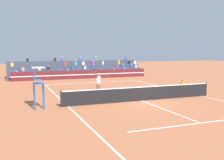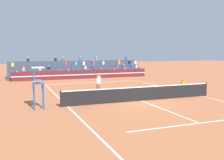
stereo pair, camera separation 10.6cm
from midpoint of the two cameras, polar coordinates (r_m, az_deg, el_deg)
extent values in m
plane|color=#AD603D|center=(19.57, 6.56, -4.52)|extent=(120.00, 120.00, 0.00)
cube|color=white|center=(30.47, -3.91, -0.53)|extent=(11.00, 0.10, 0.01)
cube|color=white|center=(17.73, -9.46, -5.70)|extent=(0.10, 23.80, 0.01)
cube|color=white|center=(22.62, 19.00, -3.32)|extent=(0.10, 23.80, 0.01)
cube|color=white|center=(14.35, 18.73, -8.88)|extent=(8.25, 0.10, 0.01)
cube|color=white|center=(25.35, -0.22, -1.94)|extent=(8.25, 0.10, 0.01)
cube|color=white|center=(19.57, 6.56, -4.51)|extent=(0.10, 12.85, 0.01)
cylinder|color=black|center=(17.54, -10.94, -4.05)|extent=(0.10, 0.10, 1.10)
cylinder|color=black|center=(22.83, 19.92, -1.89)|extent=(0.10, 0.10, 1.10)
cube|color=black|center=(19.48, 6.57, -3.07)|extent=(11.90, 0.02, 1.00)
cube|color=white|center=(19.40, 6.60, -1.53)|extent=(11.90, 0.04, 0.06)
cube|color=#51191E|center=(34.67, -6.11, 1.21)|extent=(18.00, 0.24, 1.10)
cube|color=white|center=(34.55, -6.05, 1.19)|extent=(18.00, 0.02, 0.10)
cube|color=#383D4C|center=(35.93, -6.63, 0.94)|extent=(18.81, 0.95, 0.55)
cube|color=teal|center=(35.96, -5.14, 1.76)|extent=(0.32, 0.22, 0.44)
sphere|color=#9E7051|center=(35.94, -5.15, 2.27)|extent=(0.18, 0.18, 0.18)
cube|color=pink|center=(37.25, 0.72, 1.95)|extent=(0.32, 0.22, 0.44)
sphere|color=beige|center=(37.22, 0.72, 2.44)|extent=(0.18, 0.18, 0.18)
cube|color=black|center=(34.58, -19.90, 1.21)|extent=(0.32, 0.22, 0.44)
sphere|color=beige|center=(34.55, -19.92, 1.74)|extent=(0.18, 0.18, 0.18)
cube|color=red|center=(34.61, -18.58, 1.26)|extent=(0.32, 0.22, 0.44)
sphere|color=brown|center=(34.58, -18.60, 1.79)|extent=(0.18, 0.18, 0.18)
cube|color=#B2B2B7|center=(37.87, 2.94, 2.01)|extent=(0.32, 0.22, 0.44)
sphere|color=beige|center=(37.84, 2.95, 2.50)|extent=(0.18, 0.18, 0.18)
cube|color=#2D4CA5|center=(34.88, -13.45, 1.46)|extent=(0.32, 0.22, 0.44)
sphere|color=brown|center=(34.86, -13.46, 1.98)|extent=(0.18, 0.18, 0.18)
cube|color=#338C4C|center=(35.32, -9.33, 1.61)|extent=(0.32, 0.22, 0.44)
sphere|color=beige|center=(35.29, -9.34, 2.13)|extent=(0.18, 0.18, 0.18)
cube|color=pink|center=(35.12, -11.00, 1.55)|extent=(0.32, 0.22, 0.44)
sphere|color=#9E7051|center=(35.09, -11.01, 2.07)|extent=(0.18, 0.18, 0.18)
cube|color=teal|center=(35.62, -7.21, 1.69)|extent=(0.32, 0.22, 0.44)
sphere|color=brown|center=(35.59, -7.22, 2.20)|extent=(0.18, 0.18, 0.18)
cube|color=red|center=(36.57, -2.10, 1.86)|extent=(0.32, 0.22, 0.44)
sphere|color=#9E7051|center=(36.55, -2.10, 2.36)|extent=(0.18, 0.18, 0.18)
cube|color=#383D4C|center=(36.82, -7.01, 1.50)|extent=(18.81, 0.95, 1.10)
cube|color=#2D4CA5|center=(38.76, 2.60, 2.93)|extent=(0.32, 0.22, 0.44)
sphere|color=beige|center=(38.74, 2.60, 3.41)|extent=(0.18, 0.18, 0.18)
cube|color=#2D4CA5|center=(37.13, -3.99, 2.77)|extent=(0.32, 0.22, 0.44)
sphere|color=#9E7051|center=(37.11, -3.99, 3.26)|extent=(0.18, 0.18, 0.18)
cube|color=black|center=(35.80, -13.50, 2.47)|extent=(0.32, 0.22, 0.44)
sphere|color=tan|center=(35.78, -13.52, 2.98)|extent=(0.18, 0.18, 0.18)
cube|color=#2D4CA5|center=(39.35, 4.49, 2.97)|extent=(0.32, 0.22, 0.44)
sphere|color=beige|center=(39.33, 4.49, 3.44)|extent=(0.18, 0.18, 0.18)
cube|color=purple|center=(38.37, 1.25, 2.90)|extent=(0.32, 0.22, 0.44)
sphere|color=brown|center=(38.35, 1.25, 3.38)|extent=(0.18, 0.18, 0.18)
cube|color=#2D4CA5|center=(36.38, -8.37, 2.64)|extent=(0.32, 0.22, 0.44)
sphere|color=brown|center=(36.36, -8.37, 3.14)|extent=(0.18, 0.18, 0.18)
cube|color=#B2B2B7|center=(35.66, -15.33, 2.40)|extent=(0.32, 0.22, 0.44)
sphere|color=brown|center=(35.64, -15.35, 2.91)|extent=(0.18, 0.18, 0.18)
cube|color=#B2B2B7|center=(36.80, -5.73, 2.72)|extent=(0.32, 0.22, 0.44)
sphere|color=brown|center=(36.78, -5.74, 3.22)|extent=(0.18, 0.18, 0.18)
cube|color=#B2B2B7|center=(39.65, 5.36, 2.99)|extent=(0.32, 0.22, 0.44)
sphere|color=tan|center=(39.63, 5.37, 3.45)|extent=(0.18, 0.18, 0.18)
cube|color=pink|center=(35.51, -18.61, 2.28)|extent=(0.32, 0.22, 0.44)
sphere|color=brown|center=(35.49, -18.63, 2.79)|extent=(0.18, 0.18, 0.18)
cube|color=#383D4C|center=(37.72, -7.37, 2.03)|extent=(18.81, 0.95, 1.65)
cube|color=#B2B2B7|center=(38.57, -1.84, 3.74)|extent=(0.32, 0.22, 0.44)
sphere|color=#9E7051|center=(38.55, -1.84, 4.21)|extent=(0.18, 0.18, 0.18)
cube|color=red|center=(37.10, -9.96, 3.54)|extent=(0.32, 0.22, 0.44)
sphere|color=brown|center=(37.09, -9.97, 4.03)|extent=(0.18, 0.18, 0.18)
cube|color=orange|center=(39.47, 1.62, 3.80)|extent=(0.32, 0.22, 0.44)
sphere|color=beige|center=(39.46, 1.62, 4.27)|extent=(0.18, 0.18, 0.18)
cube|color=silver|center=(40.59, 5.12, 3.85)|extent=(0.32, 0.22, 0.44)
sphere|color=brown|center=(40.58, 5.12, 4.30)|extent=(0.18, 0.18, 0.18)
cube|color=yellow|center=(36.39, -20.73, 3.16)|extent=(0.32, 0.22, 0.44)
sphere|color=brown|center=(36.38, -20.75, 3.66)|extent=(0.18, 0.18, 0.18)
cube|color=silver|center=(37.69, -6.09, 3.64)|extent=(0.32, 0.22, 0.44)
sphere|color=brown|center=(37.68, -6.09, 4.13)|extent=(0.18, 0.18, 0.18)
cube|color=purple|center=(38.11, -3.93, 3.69)|extent=(0.32, 0.22, 0.44)
sphere|color=beige|center=(38.09, -3.94, 4.17)|extent=(0.18, 0.18, 0.18)
cube|color=black|center=(40.18, 3.91, 3.84)|extent=(0.32, 0.22, 0.44)
sphere|color=brown|center=(40.17, 3.91, 4.29)|extent=(0.18, 0.18, 0.18)
cube|color=teal|center=(37.41, -7.77, 3.60)|extent=(0.32, 0.22, 0.44)
sphere|color=brown|center=(37.40, -7.78, 4.09)|extent=(0.18, 0.18, 0.18)
cube|color=#383D4C|center=(38.62, -7.72, 2.54)|extent=(18.81, 0.95, 2.20)
cube|color=black|center=(37.39, -17.73, 4.19)|extent=(0.32, 0.22, 0.44)
sphere|color=tan|center=(37.38, -17.75, 4.68)|extent=(0.18, 0.18, 0.18)
cube|color=#338C4C|center=(39.20, -3.36, 4.58)|extent=(0.32, 0.22, 0.44)
sphere|color=tan|center=(39.19, -3.36, 5.05)|extent=(0.18, 0.18, 0.18)
cube|color=#2D4CA5|center=(37.97, -10.61, 4.42)|extent=(0.32, 0.22, 0.44)
sphere|color=beige|center=(37.96, -10.62, 4.90)|extent=(0.18, 0.18, 0.18)
cube|color=#2D4CA5|center=(40.98, 3.24, 4.66)|extent=(0.32, 0.22, 0.44)
sphere|color=brown|center=(40.97, 3.24, 5.11)|extent=(0.18, 0.18, 0.18)
cube|color=#2D4CA5|center=(38.54, -6.77, 4.51)|extent=(0.32, 0.22, 0.44)
sphere|color=beige|center=(38.53, -6.78, 4.99)|extent=(0.18, 0.18, 0.18)
cube|color=black|center=(37.79, -12.12, 4.38)|extent=(0.32, 0.22, 0.44)
sphere|color=#9E7051|center=(37.78, -12.13, 4.86)|extent=(0.18, 0.18, 0.18)
cylinder|color=#285699|center=(17.65, -14.70, -3.25)|extent=(0.07, 0.07, 1.60)
cylinder|color=#285699|center=(17.03, -14.46, -3.60)|extent=(0.07, 0.07, 1.60)
cylinder|color=#285699|center=(17.60, -16.52, -3.34)|extent=(0.07, 0.07, 1.60)
cylinder|color=#285699|center=(16.97, -16.34, -3.69)|extent=(0.07, 0.07, 1.60)
cube|color=#285699|center=(17.19, -15.59, -0.74)|extent=(0.68, 0.76, 0.06)
cube|color=#285699|center=(17.16, -15.81, 0.01)|extent=(0.44, 0.48, 0.06)
cube|color=#285699|center=(17.12, -16.50, 0.82)|extent=(0.06, 0.48, 0.52)
cube|color=white|center=(17.10, -15.69, 2.65)|extent=(0.76, 0.84, 0.04)
cube|color=black|center=(27.06, 15.30, -1.52)|extent=(0.28, 0.36, 0.12)
cube|color=black|center=(27.05, 15.31, -1.26)|extent=(0.28, 0.24, 0.18)
cube|color=orange|center=(27.01, 15.33, -0.65)|extent=(0.30, 0.18, 0.40)
sphere|color=brown|center=(26.98, 15.35, -0.04)|extent=(0.17, 0.17, 0.17)
cylinder|color=brown|center=(22.56, -2.66, -1.86)|extent=(0.14, 0.14, 0.90)
cylinder|color=brown|center=(22.42, -3.14, -1.91)|extent=(0.14, 0.14, 0.90)
cube|color=white|center=(22.42, -2.85, -0.65)|extent=(0.38, 0.36, 0.20)
cube|color=silver|center=(22.38, -2.85, 0.12)|extent=(0.41, 0.38, 0.56)
sphere|color=brown|center=(22.35, -2.86, 1.03)|extent=(0.22, 0.22, 0.22)
cube|color=white|center=(22.60, -2.57, -2.88)|extent=(0.26, 0.28, 0.09)
cube|color=white|center=(22.46, -3.05, -2.94)|extent=(0.26, 0.28, 0.09)
cylinder|color=brown|center=(22.59, -2.52, 0.02)|extent=(0.09, 0.09, 0.56)
cylinder|color=brown|center=(22.02, -3.40, 1.25)|extent=(0.36, 0.31, 0.56)
cylinder|color=black|center=(21.82, -3.71, 2.10)|extent=(0.13, 0.11, 0.20)
torus|color=black|center=(21.73, -3.85, 2.49)|extent=(0.35, 0.28, 0.42)
sphere|color=#C6DB33|center=(27.68, 3.42, -1.18)|extent=(0.07, 0.07, 0.07)
camera|label=1|loc=(0.05, -89.87, 0.01)|focal=42.00mm
camera|label=2|loc=(0.05, 90.13, -0.01)|focal=42.00mm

